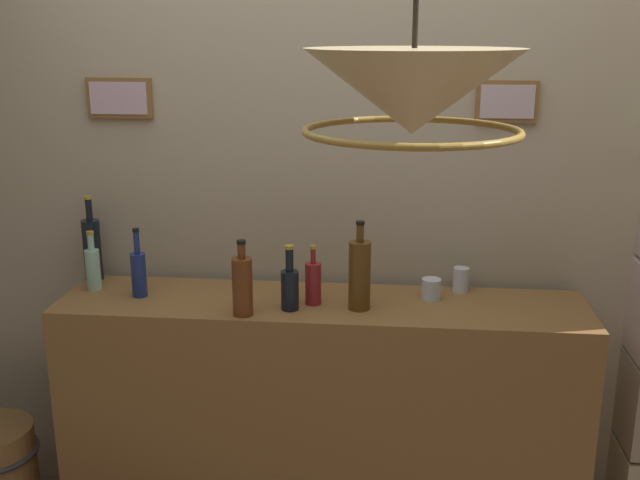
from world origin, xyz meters
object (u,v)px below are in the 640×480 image
glass_tumbler_rocks (461,280)px  pendant_lamp (413,95)px  liquor_bottle_brandy (93,267)px  liquor_bottle_bourbon (139,272)px  liquor_bottle_rye (360,274)px  glass_tumbler_highball (431,289)px  liquor_bottle_sherry (313,283)px  liquor_bottle_rum (242,285)px  liquor_bottle_scotch (290,287)px  liquor_bottle_port (92,248)px

glass_tumbler_rocks → pendant_lamp: size_ratio=0.16×
liquor_bottle_brandy → glass_tumbler_rocks: bearing=4.7°
liquor_bottle_bourbon → glass_tumbler_rocks: liquor_bottle_bourbon is taller
liquor_bottle_brandy → glass_tumbler_rocks: size_ratio=2.45×
liquor_bottle_rye → glass_tumbler_highball: 0.30m
liquor_bottle_sherry → glass_tumbler_highball: 0.44m
liquor_bottle_rye → glass_tumbler_rocks: size_ratio=3.43×
liquor_bottle_sherry → liquor_bottle_rum: 0.27m
liquor_bottle_sherry → glass_tumbler_rocks: 0.58m
liquor_bottle_sherry → liquor_bottle_scotch: liquor_bottle_scotch is taller
liquor_bottle_sherry → liquor_bottle_port: 0.92m
liquor_bottle_brandy → pendant_lamp: pendant_lamp is taller
glass_tumbler_rocks → pendant_lamp: (-0.23, -1.12, 0.79)m
liquor_bottle_bourbon → glass_tumbler_highball: size_ratio=3.36×
liquor_bottle_brandy → liquor_bottle_rum: liquor_bottle_rum is taller
liquor_bottle_bourbon → glass_tumbler_highball: bearing=4.0°
liquor_bottle_bourbon → pendant_lamp: 1.55m
pendant_lamp → liquor_bottle_bourbon: bearing=135.8°
liquor_bottle_brandy → liquor_bottle_rye: size_ratio=0.71×
liquor_bottle_port → glass_tumbler_rocks: size_ratio=3.62×
liquor_bottle_rye → liquor_bottle_rum: 0.42m
liquor_bottle_bourbon → liquor_bottle_scotch: 0.59m
liquor_bottle_bourbon → liquor_bottle_scotch: size_ratio=1.10×
liquor_bottle_bourbon → liquor_bottle_rum: size_ratio=0.97×
liquor_bottle_rye → liquor_bottle_bourbon: bearing=176.6°
glass_tumbler_rocks → liquor_bottle_sherry: bearing=-160.9°
glass_tumbler_rocks → pendant_lamp: 1.39m
liquor_bottle_rye → glass_tumbler_rocks: liquor_bottle_rye is taller
liquor_bottle_port → liquor_bottle_bourbon: liquor_bottle_port is taller
liquor_bottle_bourbon → pendant_lamp: (0.97, -0.95, 0.74)m
liquor_bottle_sherry → liquor_bottle_rye: bearing=-10.7°
liquor_bottle_brandy → liquor_bottle_sherry: (0.86, -0.07, -0.01)m
liquor_bottle_port → liquor_bottle_rye: (1.07, -0.22, -0.00)m
liquor_bottle_brandy → glass_tumbler_highball: liquor_bottle_brandy is taller
liquor_bottle_rye → glass_tumbler_highball: liquor_bottle_rye is taller
liquor_bottle_scotch → pendant_lamp: pendant_lamp is taller
glass_tumbler_highball → liquor_bottle_rye: bearing=-154.3°
liquor_bottle_rum → liquor_bottle_brandy: bearing=161.7°
liquor_bottle_sherry → pendant_lamp: (0.32, -0.93, 0.75)m
liquor_bottle_rum → liquor_bottle_bourbon: bearing=160.6°
liquor_bottle_port → liquor_bottle_sherry: bearing=-11.9°
liquor_bottle_rye → pendant_lamp: bearing=-80.7°
glass_tumbler_rocks → liquor_bottle_scotch: bearing=-157.8°
liquor_bottle_scotch → liquor_bottle_rye: bearing=7.6°
glass_tumbler_highball → liquor_bottle_rum: bearing=-161.2°
liquor_bottle_bourbon → pendant_lamp: pendant_lamp is taller
liquor_bottle_port → glass_tumbler_highball: size_ratio=4.36×
glass_tumbler_highball → pendant_lamp: (-0.11, -1.02, 0.79)m
pendant_lamp → glass_tumbler_highball: bearing=83.6°
liquor_bottle_port → liquor_bottle_rye: bearing=-11.7°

